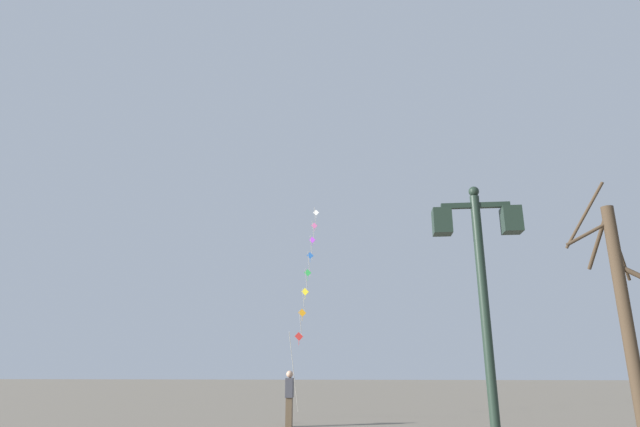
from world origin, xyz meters
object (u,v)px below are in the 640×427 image
at_px(kite_train, 307,281).
at_px(bare_tree, 626,321).
at_px(twin_lantern_lamp_post, 481,273).
at_px(kite_flyer, 289,397).

distance_m(kite_train, bare_tree, 15.71).
distance_m(twin_lantern_lamp_post, bare_tree, 4.10).
relative_size(twin_lantern_lamp_post, kite_flyer, 2.62).
bearing_deg(kite_flyer, twin_lantern_lamp_post, -157.54).
xyz_separation_m(kite_flyer, bare_tree, (7.50, -7.01, 1.72)).
distance_m(twin_lantern_lamp_post, kite_train, 16.75).
height_order(kite_train, bare_tree, kite_train).
relative_size(twin_lantern_lamp_post, kite_train, 0.43).
relative_size(kite_train, bare_tree, 1.94).
xyz_separation_m(twin_lantern_lamp_post, kite_flyer, (-4.36, 9.60, -2.21)).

